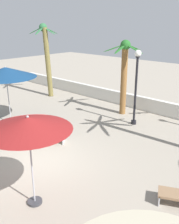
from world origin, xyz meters
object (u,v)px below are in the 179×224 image
(lounge_chair_2, at_px, (45,134))
(palm_tree_0, at_px, (47,53))
(lamp_post_1, at_px, (136,82))
(patio_umbrella_2, at_px, (6,72))
(patio_umbrella_4, at_px, (28,124))
(palm_tree_2, at_px, (124,69))

(lounge_chair_2, bearing_deg, palm_tree_0, 140.05)
(lounge_chair_2, bearing_deg, lamp_post_1, 68.70)
(patio_umbrella_2, relative_size, palm_tree_0, 0.61)
(patio_umbrella_4, relative_size, lamp_post_1, 0.73)
(patio_umbrella_4, height_order, palm_tree_0, palm_tree_0)
(patio_umbrella_2, xyz_separation_m, palm_tree_0, (-2.87, 4.95, 0.35))
(palm_tree_0, relative_size, lamp_post_1, 1.31)
(lamp_post_1, bearing_deg, patio_umbrella_4, -79.80)
(palm_tree_0, xyz_separation_m, palm_tree_2, (6.52, 0.46, -0.45))
(patio_umbrella_4, xyz_separation_m, palm_tree_2, (-2.81, 8.48, 0.07))
(lamp_post_1, bearing_deg, palm_tree_2, 146.46)
(palm_tree_0, bearing_deg, palm_tree_2, 4.06)
(palm_tree_0, bearing_deg, patio_umbrella_2, -59.96)
(patio_umbrella_4, distance_m, palm_tree_0, 12.31)
(patio_umbrella_4, height_order, palm_tree_2, palm_tree_2)
(patio_umbrella_2, xyz_separation_m, patio_umbrella_4, (6.46, -3.07, -0.18))
(lamp_post_1, bearing_deg, lounge_chair_2, -111.30)
(patio_umbrella_2, distance_m, palm_tree_2, 6.54)
(patio_umbrella_4, distance_m, lamp_post_1, 7.64)
(palm_tree_0, distance_m, lamp_post_1, 8.03)
(patio_umbrella_4, distance_m, lounge_chair_2, 4.82)
(patio_umbrella_2, bearing_deg, patio_umbrella_4, -25.38)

